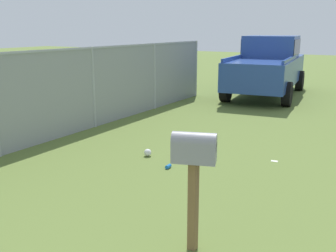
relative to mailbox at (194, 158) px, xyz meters
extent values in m
cube|color=brown|center=(0.00, 0.00, -0.55)|extent=(0.09, 0.09, 1.01)
cube|color=gray|center=(0.00, 0.00, 0.06)|extent=(0.34, 0.50, 0.22)
cylinder|color=gray|center=(0.00, 0.00, 0.17)|extent=(0.34, 0.50, 0.20)
cube|color=red|center=(0.11, 0.00, 0.13)|extent=(0.02, 0.04, 0.18)
cube|color=#284793|center=(10.40, 2.49, -0.17)|extent=(5.55, 2.59, 0.90)
cube|color=#284793|center=(11.03, 2.56, 0.66)|extent=(2.02, 2.00, 0.76)
cube|color=black|center=(11.03, 2.56, 0.66)|extent=(1.98, 2.03, 0.53)
cube|color=#284793|center=(9.12, 3.23, 0.34)|extent=(2.77, 0.42, 0.12)
cube|color=#284793|center=(9.34, 1.45, 0.34)|extent=(2.77, 0.42, 0.12)
cylinder|color=black|center=(12.03, 3.67, -0.67)|extent=(0.79, 0.35, 0.76)
cylinder|color=black|center=(12.27, 1.74, -0.67)|extent=(0.79, 0.35, 0.76)
cylinder|color=black|center=(8.52, 3.23, -0.67)|extent=(0.79, 0.35, 0.76)
cylinder|color=black|center=(8.76, 1.30, -0.67)|extent=(0.79, 0.35, 0.76)
cylinder|color=#9EA3A8|center=(3.68, 4.62, -0.08)|extent=(0.07, 0.07, 1.94)
cylinder|color=#9EA3A8|center=(6.38, 4.62, -0.08)|extent=(0.07, 0.07, 1.94)
cylinder|color=#9EA3A8|center=(9.08, 4.62, -0.08)|extent=(0.07, 0.07, 1.94)
cube|color=#9EA3A8|center=(2.33, 4.62, 0.85)|extent=(13.49, 0.04, 0.04)
cube|color=gray|center=(2.33, 4.62, -0.08)|extent=(13.49, 0.01, 1.94)
cylinder|color=blue|center=(2.07, 1.55, -1.02)|extent=(0.12, 0.07, 0.07)
sphere|color=silver|center=(2.44, 2.23, -0.98)|extent=(0.14, 0.14, 0.14)
cube|color=silver|center=(3.39, 0.09, -1.05)|extent=(0.10, 0.13, 0.01)
camera|label=1|loc=(-3.49, -1.79, 1.31)|focal=42.38mm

